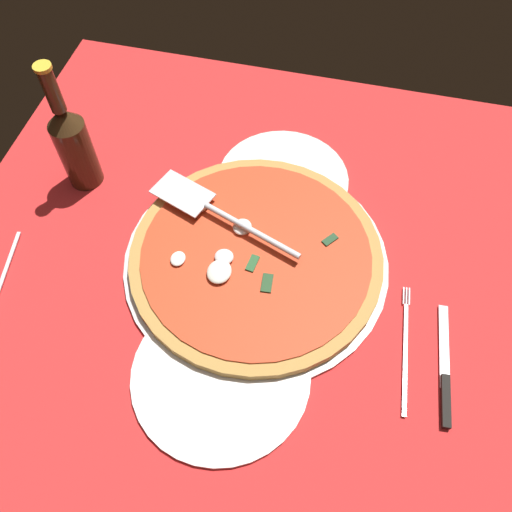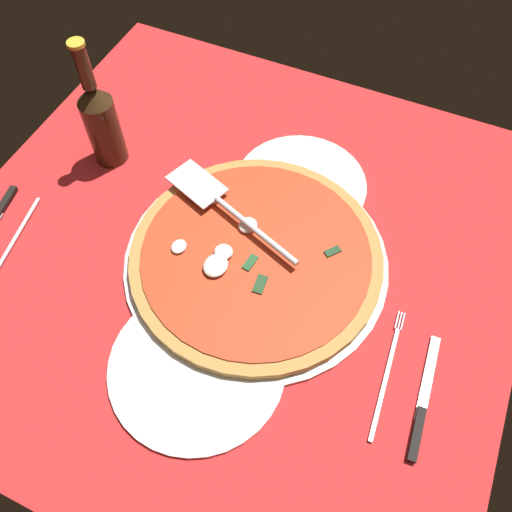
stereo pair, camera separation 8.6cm
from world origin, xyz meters
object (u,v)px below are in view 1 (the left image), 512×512
at_px(dinner_plate_left, 283,179).
at_px(dinner_plate_right, 221,374).
at_px(pizza, 255,256).
at_px(beer_bottle, 73,143).
at_px(pizza_server, 217,212).
at_px(place_setting_far, 425,362).

height_order(dinner_plate_left, dinner_plate_right, same).
xyz_separation_m(pizza, beer_bottle, (-0.10, -0.34, 0.07)).
relative_size(pizza, beer_bottle, 1.64).
bearing_deg(pizza, pizza_server, -124.62).
xyz_separation_m(place_setting_far, beer_bottle, (-0.21, -0.62, 0.09)).
bearing_deg(pizza, place_setting_far, 68.56).
bearing_deg(place_setting_far, dinner_plate_left, 39.27).
xyz_separation_m(dinner_plate_left, pizza, (0.18, -0.01, 0.01)).
height_order(dinner_plate_left, place_setting_far, place_setting_far).
xyz_separation_m(dinner_plate_right, pizza_server, (-0.25, -0.08, 0.04)).
relative_size(dinner_plate_left, place_setting_far, 1.10).
xyz_separation_m(pizza, pizza_server, (-0.05, -0.08, 0.02)).
relative_size(dinner_plate_left, pizza, 0.58).
distance_m(pizza_server, beer_bottle, 0.27).
height_order(dinner_plate_left, pizza_server, pizza_server).
bearing_deg(beer_bottle, pizza_server, 79.78).
height_order(dinner_plate_right, pizza_server, pizza_server).
distance_m(pizza, pizza_server, 0.10).
height_order(pizza, pizza_server, pizza_server).
bearing_deg(dinner_plate_right, pizza, 179.16).
bearing_deg(beer_bottle, place_setting_far, 71.15).
height_order(dinner_plate_right, place_setting_far, place_setting_far).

